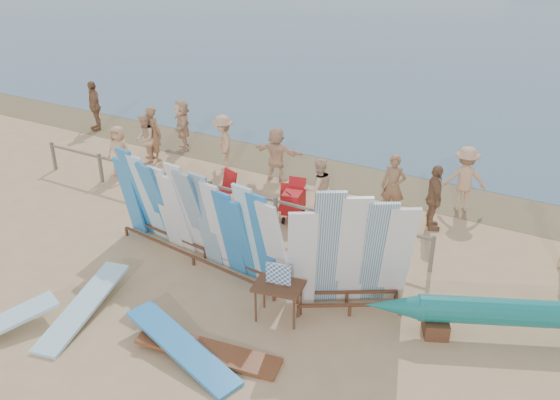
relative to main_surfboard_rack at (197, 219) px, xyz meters
The scene contains 24 objects.
ground 1.85m from the main_surfboard_rack, 148.34° to the right, with size 160.00×160.00×0.00m, color tan.
wet_sand_strip 6.64m from the main_surfboard_rack, 101.07° to the left, with size 40.00×2.60×0.01m, color brown.
fence 2.60m from the main_surfboard_rack, 119.48° to the left, with size 12.08×0.08×0.90m.
main_surfboard_rack is the anchor object (origin of this frame).
side_surfboard_rack 3.72m from the main_surfboard_rack, ahead, with size 2.43×1.86×2.80m.
outrigger_canoe 7.03m from the main_surfboard_rack, ahead, with size 5.64×2.93×0.85m.
vendor_table 2.89m from the main_surfboard_rack, 19.80° to the right, with size 1.06×0.84×1.25m.
flat_board_d 3.45m from the main_surfboard_rack, 58.77° to the right, with size 0.56×2.70×0.07m, color #2982D0.
flat_board_c 3.47m from the main_surfboard_rack, 50.73° to the right, with size 0.56×2.70×0.07m, color brown.
flat_board_a 3.08m from the main_surfboard_rack, 106.09° to the right, with size 0.56×2.70×0.07m, color #95D5EF.
beach_chair_left 3.40m from the main_surfboard_rack, 114.22° to the left, with size 0.69×0.71×0.85m.
beach_chair_right 3.19m from the main_surfboard_rack, 76.50° to the left, with size 0.71×0.72×0.87m.
stroller 3.13m from the main_surfboard_rack, 73.21° to the left, with size 0.69×0.88×1.08m.
beachgoer_8 3.64m from the main_surfboard_rack, 67.71° to the left, with size 0.81×0.39×1.66m, color beige.
beachgoer_10 5.94m from the main_surfboard_rack, 45.42° to the left, with size 1.01×0.44×1.73m, color #8C6042.
beachgoer_1 6.72m from the main_surfboard_rack, 138.76° to the left, with size 0.66×0.36×1.81m, color #8C6042.
beachgoer_7 5.33m from the main_surfboard_rack, 55.17° to the left, with size 0.63×0.35×1.74m, color #8C6042.
beachgoer_9 7.30m from the main_surfboard_rack, 51.51° to the left, with size 1.16×0.48×1.80m, color tan.
beachgoer_0 5.98m from the main_surfboard_rack, 150.12° to the left, with size 0.76×0.36×1.55m, color tan.
beachgoer_3 5.41m from the main_surfboard_rack, 118.42° to the left, with size 1.16×0.48×1.80m, color tan.
beachgoer_2 6.63m from the main_surfboard_rack, 141.41° to the left, with size 0.77×0.37×1.59m, color beige.
beachgoer_5 5.02m from the main_surfboard_rack, 99.14° to the left, with size 1.56×0.50×1.68m, color beige.
beachgoer_extra_1 10.62m from the main_surfboard_rack, 147.52° to the left, with size 1.08×0.47×1.84m, color #8C6042.
beachgoer_11 7.47m from the main_surfboard_rack, 130.65° to the left, with size 1.62×0.52×1.74m, color beige.
Camera 1 is at (8.65, -8.49, 7.20)m, focal length 38.00 mm.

